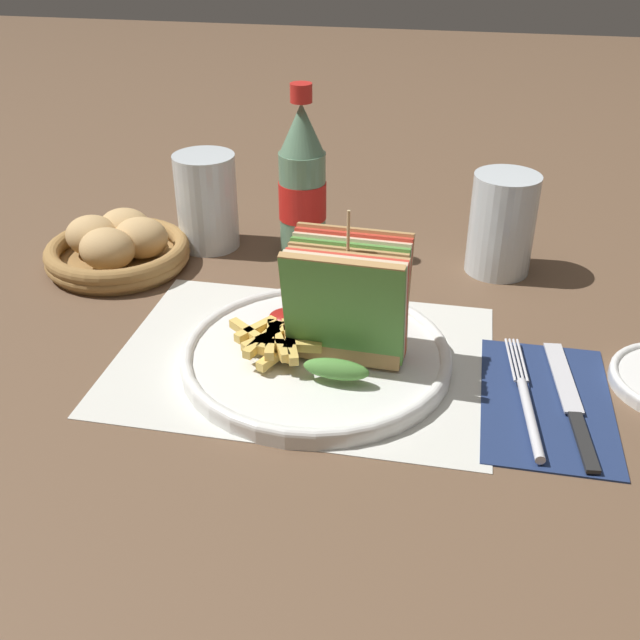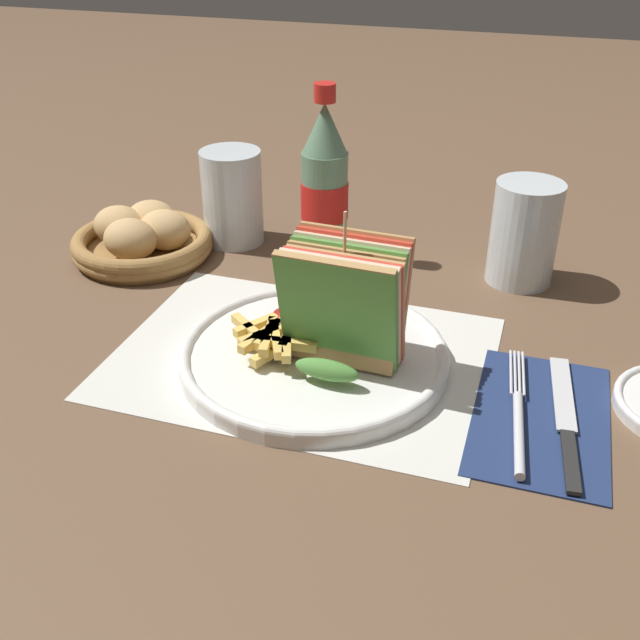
# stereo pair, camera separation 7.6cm
# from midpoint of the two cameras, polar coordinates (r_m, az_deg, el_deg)

# --- Properties ---
(ground_plane) EXTENTS (4.00, 4.00, 0.00)m
(ground_plane) POSITION_cam_midpoint_polar(r_m,az_deg,el_deg) (0.75, 0.19, -4.04)
(ground_plane) COLOR brown
(placemat) EXTENTS (0.38, 0.28, 0.00)m
(placemat) POSITION_cam_midpoint_polar(r_m,az_deg,el_deg) (0.77, 1.48, -2.89)
(placemat) COLOR silver
(placemat) RESTS_ON ground_plane
(plate_main) EXTENTS (0.27, 0.27, 0.02)m
(plate_main) POSITION_cam_midpoint_polar(r_m,az_deg,el_deg) (0.76, 2.40, -2.76)
(plate_main) COLOR white
(plate_main) RESTS_ON ground_plane
(club_sandwich) EXTENTS (0.12, 0.11, 0.15)m
(club_sandwich) POSITION_cam_midpoint_polar(r_m,az_deg,el_deg) (0.72, 4.81, 1.06)
(club_sandwich) COLOR tan
(club_sandwich) RESTS_ON plate_main
(fries_pile) EXTENTS (0.11, 0.11, 0.02)m
(fries_pile) POSITION_cam_midpoint_polar(r_m,az_deg,el_deg) (0.75, -0.70, -1.41)
(fries_pile) COLOR #E0B756
(fries_pile) RESTS_ON plate_main
(ketchup_blob) EXTENTS (0.04, 0.04, 0.01)m
(ketchup_blob) POSITION_cam_midpoint_polar(r_m,az_deg,el_deg) (0.79, 0.56, 0.22)
(ketchup_blob) COLOR maroon
(ketchup_blob) RESTS_ON plate_main
(napkin) EXTENTS (0.12, 0.20, 0.00)m
(napkin) POSITION_cam_midpoint_polar(r_m,az_deg,el_deg) (0.73, 19.39, -7.11)
(napkin) COLOR navy
(napkin) RESTS_ON ground_plane
(fork) EXTENTS (0.03, 0.19, 0.01)m
(fork) POSITION_cam_midpoint_polar(r_m,az_deg,el_deg) (0.71, 17.91, -7.34)
(fork) COLOR silver
(fork) RESTS_ON napkin
(knife) EXTENTS (0.03, 0.20, 0.00)m
(knife) POSITION_cam_midpoint_polar(r_m,az_deg,el_deg) (0.72, 21.13, -7.22)
(knife) COLOR black
(knife) RESTS_ON napkin
(coke_bottle_near) EXTENTS (0.06, 0.06, 0.22)m
(coke_bottle_near) POSITION_cam_midpoint_polar(r_m,az_deg,el_deg) (0.95, 2.66, 10.18)
(coke_bottle_near) COLOR slate
(coke_bottle_near) RESTS_ON ground_plane
(glass_near) EXTENTS (0.08, 0.08, 0.12)m
(glass_near) POSITION_cam_midpoint_polar(r_m,az_deg,el_deg) (0.94, 17.57, 6.28)
(glass_near) COLOR silver
(glass_near) RESTS_ON ground_plane
(glass_far) EXTENTS (0.08, 0.08, 0.12)m
(glass_far) POSITION_cam_midpoint_polar(r_m,az_deg,el_deg) (1.01, -4.51, 8.81)
(glass_far) COLOR silver
(glass_far) RESTS_ON ground_plane
(bread_basket) EXTENTS (0.18, 0.18, 0.06)m
(bread_basket) POSITION_cam_midpoint_polar(r_m,az_deg,el_deg) (0.99, -11.27, 6.01)
(bread_basket) COLOR olive
(bread_basket) RESTS_ON ground_plane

